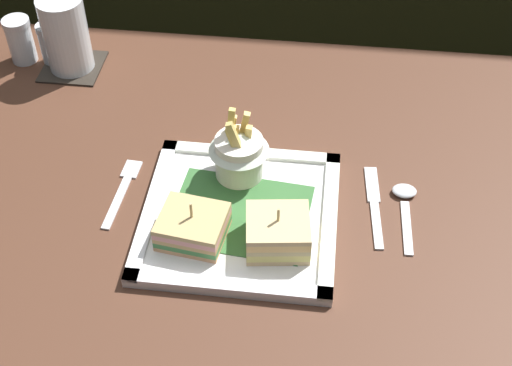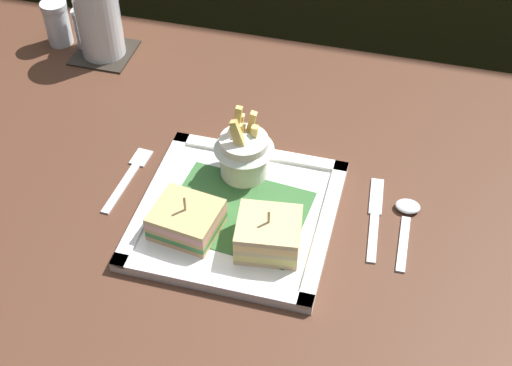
% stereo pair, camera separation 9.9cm
% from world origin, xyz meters
% --- Properties ---
extents(dining_table, '(1.28, 0.75, 0.75)m').
position_xyz_m(dining_table, '(0.00, 0.00, 0.60)').
color(dining_table, '#4E2E1F').
rests_on(dining_table, ground_plane).
extents(square_plate, '(0.27, 0.27, 0.02)m').
position_xyz_m(square_plate, '(-0.04, -0.07, 0.75)').
color(square_plate, white).
rests_on(square_plate, dining_table).
extents(sandwich_half_left, '(0.09, 0.09, 0.06)m').
position_xyz_m(sandwich_half_left, '(-0.09, -0.11, 0.77)').
color(sandwich_half_left, tan).
rests_on(sandwich_half_left, square_plate).
extents(sandwich_half_right, '(0.09, 0.08, 0.07)m').
position_xyz_m(sandwich_half_right, '(0.02, -0.11, 0.78)').
color(sandwich_half_right, '#D5B279').
rests_on(sandwich_half_right, square_plate).
extents(fries_cup, '(0.09, 0.09, 0.11)m').
position_xyz_m(fries_cup, '(-0.05, 0.01, 0.80)').
color(fries_cup, silver).
rests_on(fries_cup, square_plate).
extents(drink_coaster, '(0.10, 0.10, 0.00)m').
position_xyz_m(drink_coaster, '(-0.37, 0.25, 0.75)').
color(drink_coaster, '#2B251F').
rests_on(drink_coaster, dining_table).
extents(water_glass, '(0.08, 0.08, 0.13)m').
position_xyz_m(water_glass, '(-0.37, 0.25, 0.81)').
color(water_glass, silver).
rests_on(water_glass, dining_table).
extents(fork, '(0.03, 0.14, 0.00)m').
position_xyz_m(fork, '(-0.21, -0.03, 0.75)').
color(fork, silver).
rests_on(fork, dining_table).
extents(knife, '(0.03, 0.16, 0.00)m').
position_xyz_m(knife, '(0.15, -0.01, 0.75)').
color(knife, silver).
rests_on(knife, dining_table).
extents(spoon, '(0.04, 0.13, 0.01)m').
position_xyz_m(spoon, '(0.19, -0.01, 0.75)').
color(spoon, silver).
rests_on(spoon, dining_table).
extents(salt_shaker, '(0.05, 0.05, 0.08)m').
position_xyz_m(salt_shaker, '(-0.46, 0.26, 0.78)').
color(salt_shaker, silver).
rests_on(salt_shaker, dining_table).
extents(pepper_shaker, '(0.04, 0.04, 0.07)m').
position_xyz_m(pepper_shaker, '(-0.41, 0.26, 0.78)').
color(pepper_shaker, silver).
rests_on(pepper_shaker, dining_table).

